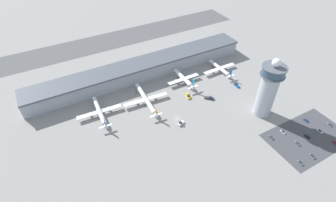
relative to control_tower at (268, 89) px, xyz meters
The scene contains 23 objects.
ground_plane 76.55m from the control_tower, 156.71° to the left, with size 1000.00×1000.00×0.00m, color gray.
terminal_building 120.08m from the control_tower, 123.93° to the left, with size 222.12×25.00×15.40m.
runway_strip 198.22m from the control_tower, 109.71° to the left, with size 333.18×44.00×0.01m, color #515154.
control_tower is the anchor object (origin of this frame).
parking_lot_surface 47.53m from the control_tower, 72.65° to the right, with size 64.00×40.00×0.01m, color #424247.
airplane_gate_alpha 137.58m from the control_tower, 152.64° to the left, with size 37.90×39.33×11.80m.
airplane_gate_bravo 101.28m from the control_tower, 143.99° to the left, with size 40.62×46.24×12.10m.
airplane_gate_charlie 79.45m from the control_tower, 117.28° to the left, with size 33.33×32.84×13.09m.
airplane_gate_delta 70.30m from the control_tower, 83.95° to the left, with size 37.18×33.72×11.33m.
service_truck_catering 74.19m from the control_tower, 162.75° to the left, with size 6.80×4.69×2.97m.
service_truck_fuel 51.60m from the control_tower, 127.82° to the left, with size 7.84×7.79×2.69m.
service_truck_baggage 46.60m from the control_tower, 81.09° to the left, with size 2.75×7.22×2.83m.
service_truck_water 68.68m from the control_tower, 132.18° to the left, with size 4.92×8.45×2.62m.
car_yellow_taxi 46.22m from the control_tower, 91.42° to the right, with size 1.95×4.73×1.35m.
car_navy_sedan 46.78m from the control_tower, 72.91° to the right, with size 1.92×4.21×1.47m.
car_white_wagon 35.61m from the control_tower, 92.92° to the right, with size 1.91×4.21×1.39m.
car_green_van 37.97m from the control_tower, 118.98° to the right, with size 1.81×4.22×1.56m.
car_grey_coupe 43.59m from the control_tower, 45.27° to the right, with size 1.87×4.35×1.41m.
car_silver_sedan 52.33m from the control_tower, 57.51° to the right, with size 1.89×4.78×1.36m.
car_blue_compact 62.80m from the control_tower, 64.74° to the right, with size 1.85×4.19×1.44m.
car_maroon_suv 57.81m from the control_tower, 91.33° to the right, with size 1.99×4.49×1.59m.
car_red_hatchback 59.10m from the control_tower, 45.30° to the right, with size 1.84×4.12×1.35m.
car_black_suv 59.20m from the control_tower, 104.36° to the right, with size 1.81×4.42×1.50m.
Camera 1 is at (-81.48, -133.07, 152.08)m, focal length 28.00 mm.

